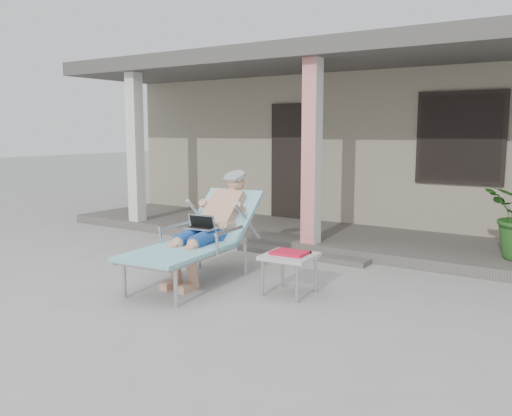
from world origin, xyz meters
The scene contains 7 objects.
ground centered at (0.00, 0.00, 0.00)m, with size 60.00×60.00×0.00m, color #9E9E99.
house centered at (0.00, 6.50, 1.67)m, with size 10.40×5.40×3.30m.
porch_deck centered at (0.00, 3.00, 0.07)m, with size 10.00×2.00×0.15m, color #605B56.
porch_overhang centered at (0.00, 2.95, 2.79)m, with size 10.00×2.30×2.85m.
porch_step centered at (0.00, 1.85, 0.04)m, with size 2.00×0.30×0.07m, color #605B56.
lounger centered at (-0.41, 0.21, 0.83)m, with size 0.95×2.12×1.35m.
side_table centered at (0.75, 0.23, 0.40)m, with size 0.56×0.56×0.48m.
Camera 1 is at (3.57, -4.72, 1.76)m, focal length 38.00 mm.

